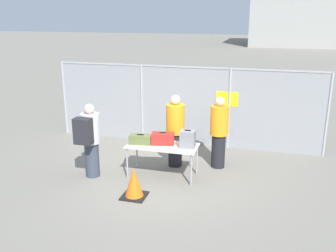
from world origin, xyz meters
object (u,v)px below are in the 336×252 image
traveler_hooded (89,138)px  traffic_cone (134,184)px  suitcase_red (163,139)px  suitcase_olive (140,139)px  suitcase_grey (188,139)px  security_worker_far (219,131)px  security_worker_near (175,130)px  utility_trailer (230,109)px  inspection_table (162,148)px

traveler_hooded → traffic_cone: size_ratio=2.76×
suitcase_red → traffic_cone: bearing=-102.0°
suitcase_olive → suitcase_red: size_ratio=0.97×
suitcase_grey → security_worker_far: security_worker_far is taller
traveler_hooded → security_worker_far: 3.09m
suitcase_red → security_worker_near: bearing=77.2°
security_worker_near → suitcase_olive: bearing=52.6°
security_worker_far → suitcase_grey: bearing=28.8°
security_worker_near → utility_trailer: size_ratio=0.41×
suitcase_red → security_worker_far: 1.44m
suitcase_olive → suitcase_grey: bearing=2.4°
suitcase_grey → security_worker_far: (0.58, 0.88, -0.04)m
suitcase_olive → traffic_cone: (0.25, -1.13, -0.58)m
security_worker_near → utility_trailer: (0.83, 4.44, -0.49)m
security_worker_far → utility_trailer: security_worker_far is taller
traveler_hooded → security_worker_near: size_ratio=0.96×
suitcase_grey → traveler_hooded: bearing=-166.7°
inspection_table → security_worker_far: (1.17, 0.90, 0.22)m
suitcase_olive → utility_trailer: bearing=74.0°
inspection_table → suitcase_grey: bearing=1.7°
suitcase_olive → security_worker_near: (0.65, 0.72, 0.06)m
traffic_cone → inspection_table: bearing=76.6°
security_worker_near → traffic_cone: 2.00m
suitcase_red → security_worker_near: size_ratio=0.31×
suitcase_grey → traffic_cone: 1.60m
suitcase_grey → utility_trailer: (0.37, 5.12, -0.52)m
suitcase_red → traffic_cone: size_ratio=0.89×
suitcase_grey → security_worker_near: size_ratio=0.23×
suitcase_grey → security_worker_far: bearing=56.5°
utility_trailer → security_worker_near: bearing=-100.6°
suitcase_red → suitcase_grey: suitcase_grey is taller
suitcase_red → utility_trailer: (0.97, 5.06, -0.45)m
inspection_table → traffic_cone: inspection_table is taller
suitcase_grey → traveler_hooded: 2.23m
suitcase_olive → security_worker_far: 1.93m
security_worker_near → utility_trailer: 4.55m
traveler_hooded → traffic_cone: bearing=-50.9°
security_worker_near → traffic_cone: size_ratio=2.87×
security_worker_far → utility_trailer: bearing=-114.8°
suitcase_olive → traveler_hooded: traveler_hooded is taller
suitcase_olive → suitcase_grey: suitcase_grey is taller
utility_trailer → suitcase_grey: bearing=-94.2°
suitcase_red → security_worker_far: (1.19, 0.82, 0.02)m
inspection_table → utility_trailer: (0.96, 5.14, -0.26)m
suitcase_olive → traveler_hooded: size_ratio=0.31×
utility_trailer → inspection_table: bearing=-100.6°
traffic_cone → traveler_hooded: bearing=153.2°
traffic_cone → security_worker_near: bearing=77.7°
traveler_hooded → utility_trailer: size_ratio=0.39×
traffic_cone → security_worker_far: bearing=54.8°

